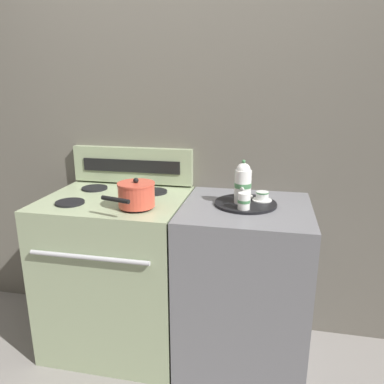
{
  "coord_description": "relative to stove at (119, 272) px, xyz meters",
  "views": [
    {
      "loc": [
        0.51,
        -1.9,
        1.56
      ],
      "look_at": [
        0.12,
        -0.06,
        1.02
      ],
      "focal_mm": 35.0,
      "sensor_mm": 36.0,
      "label": 1
    }
  ],
  "objects": [
    {
      "name": "ground_plane",
      "position": [
        0.35,
        0.0,
        -0.47
      ],
      "size": [
        6.0,
        6.0,
        0.0
      ],
      "primitive_type": "plane",
      "color": "gray"
    },
    {
      "name": "wall_back",
      "position": [
        0.35,
        0.36,
        0.63
      ],
      "size": [
        6.0,
        0.05,
        2.2
      ],
      "color": "#666056",
      "rests_on": "ground"
    },
    {
      "name": "stove",
      "position": [
        0.0,
        0.0,
        0.0
      ],
      "size": [
        0.8,
        0.69,
        0.95
      ],
      "color": "#9EAD84",
      "rests_on": "ground"
    },
    {
      "name": "control_panel",
      "position": [
        0.0,
        0.31,
        0.59
      ],
      "size": [
        0.78,
        0.05,
        0.23
      ],
      "color": "#9EAD84",
      "rests_on": "stove"
    },
    {
      "name": "side_counter",
      "position": [
        0.75,
        0.0,
        -0.0
      ],
      "size": [
        0.68,
        0.66,
        0.94
      ],
      "color": "slate",
      "rests_on": "ground"
    },
    {
      "name": "saucepan",
      "position": [
        0.19,
        -0.15,
        0.54
      ],
      "size": [
        0.22,
        0.29,
        0.15
      ],
      "color": "#D14C38",
      "rests_on": "stove"
    },
    {
      "name": "serving_tray",
      "position": [
        0.74,
        0.03,
        0.47
      ],
      "size": [
        0.33,
        0.33,
        0.01
      ],
      "color": "black",
      "rests_on": "side_counter"
    },
    {
      "name": "teapot",
      "position": [
        0.72,
        0.01,
        0.59
      ],
      "size": [
        0.09,
        0.14,
        0.23
      ],
      "color": "white",
      "rests_on": "serving_tray"
    },
    {
      "name": "teacup_left",
      "position": [
        0.83,
        0.08,
        0.51
      ],
      "size": [
        0.11,
        0.11,
        0.05
      ],
      "color": "white",
      "rests_on": "serving_tray"
    },
    {
      "name": "teacup_right",
      "position": [
        0.72,
        0.13,
        0.51
      ],
      "size": [
        0.11,
        0.11,
        0.05
      ],
      "color": "white",
      "rests_on": "serving_tray"
    },
    {
      "name": "creamer_jug",
      "position": [
        0.74,
        -0.09,
        0.52
      ],
      "size": [
        0.06,
        0.06,
        0.08
      ],
      "color": "white",
      "rests_on": "serving_tray"
    }
  ]
}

